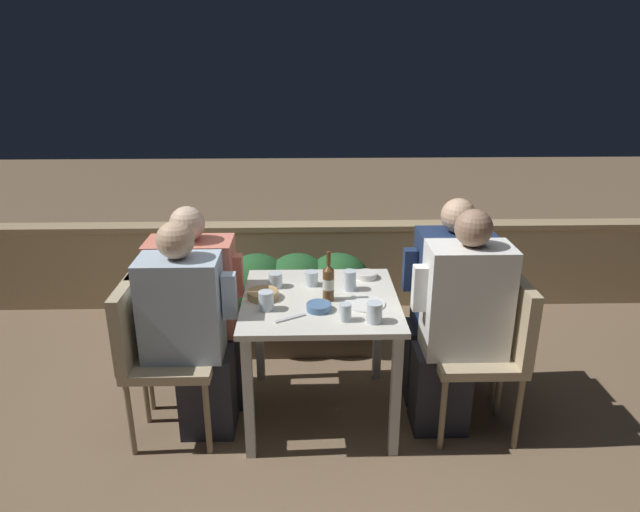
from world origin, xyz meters
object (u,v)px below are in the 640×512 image
chair_right_near (494,339)px  person_white_polo (458,325)px  chair_left_far (166,320)px  chair_right_far (478,315)px  chair_left_near (153,343)px  beer_bottle (328,282)px  person_navy_jumper (445,303)px  person_blue_shirt (191,332)px  person_coral_top (201,310)px

chair_right_near → person_white_polo: size_ratio=0.70×
chair_left_far → chair_right_far: 1.80m
chair_left_near → beer_bottle: 0.98m
person_white_polo → chair_right_far: 0.36m
chair_left_far → person_navy_jumper: size_ratio=0.71×
chair_left_near → person_blue_shirt: 0.21m
person_white_polo → beer_bottle: size_ratio=4.58×
chair_right_far → beer_bottle: size_ratio=3.21×
chair_left_far → chair_right_far: (1.80, 0.02, 0.00)m
chair_left_near → person_coral_top: person_coral_top is taller
chair_left_near → chair_right_near: same height
chair_right_near → beer_bottle: bearing=172.2°
person_coral_top → person_navy_jumper: 1.40m
person_coral_top → person_navy_jumper: bearing=0.7°
person_blue_shirt → chair_left_far: size_ratio=1.37×
chair_left_near → person_navy_jumper: bearing=10.1°
chair_left_near → person_blue_shirt: (0.20, 0.00, 0.06)m
person_white_polo → chair_right_far: (0.20, 0.29, -0.09)m
chair_left_near → chair_right_far: size_ratio=1.00×
chair_left_near → person_blue_shirt: size_ratio=0.73×
person_blue_shirt → beer_bottle: bearing=9.3°
person_coral_top → chair_right_far: 1.60m
person_navy_jumper → beer_bottle: person_navy_jumper is taller
chair_right_far → chair_right_near: bearing=-89.9°
person_white_polo → person_navy_jumper: size_ratio=1.02×
person_white_polo → person_navy_jumper: (-0.00, 0.29, -0.01)m
chair_left_near → chair_right_far: 1.83m
chair_right_far → person_navy_jumper: person_navy_jumper is taller
chair_left_near → chair_left_far: size_ratio=1.00×
chair_left_near → person_white_polo: (1.61, -0.00, 0.09)m
person_navy_jumper → person_white_polo: bearing=-89.8°
person_white_polo → chair_right_far: size_ratio=1.42×
chair_left_near → chair_left_far: same height
chair_left_near → chair_right_near: (1.81, -0.00, 0.00)m
person_blue_shirt → chair_right_far: (1.61, 0.29, -0.06)m
person_blue_shirt → beer_bottle: person_blue_shirt is taller
person_coral_top → beer_bottle: 0.77m
chair_right_near → chair_left_far: bearing=171.4°
chair_right_near → chair_right_far: same height
person_blue_shirt → chair_right_near: bearing=-0.1°
person_blue_shirt → person_white_polo: person_white_polo is taller
person_blue_shirt → person_coral_top: 0.27m
chair_right_near → person_navy_jumper: 0.36m
chair_right_near → person_white_polo: person_white_polo is taller
chair_right_near → person_navy_jumper: person_navy_jumper is taller
chair_left_far → chair_right_far: bearing=0.5°
person_blue_shirt → person_navy_jumper: size_ratio=0.97×
person_white_polo → person_navy_jumper: 0.29m
beer_bottle → person_coral_top: bearing=168.0°
chair_left_far → person_white_polo: (1.60, -0.27, 0.09)m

